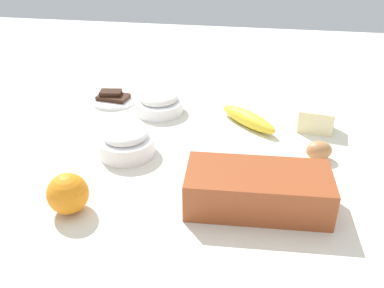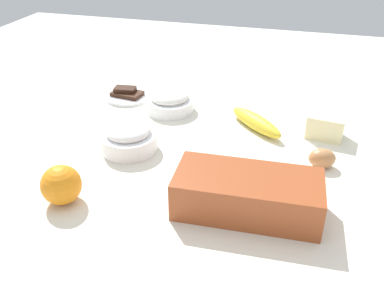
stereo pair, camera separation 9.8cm
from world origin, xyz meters
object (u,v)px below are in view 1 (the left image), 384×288
Objects in this scene: flour_bowl at (159,103)px; sugar_bowl at (127,140)px; banana at (248,119)px; chocolate_plate at (113,99)px; loaf_pan at (258,189)px; egg_near_butter at (319,150)px; butter_block at (316,119)px; orange_fruit at (68,194)px.

flour_bowl is 0.23m from sugar_bowl.
chocolate_plate is at bearing -12.54° from banana.
loaf_pan is 2.05× the size of flour_bowl.
flour_bowl is at bearing -96.27° from sugar_bowl.
banana is 0.22m from egg_near_butter.
butter_block is at bearing 174.65° from flour_bowl.
sugar_bowl is 0.45m from egg_near_butter.
chocolate_plate is (0.44, -0.44, -0.03)m from loaf_pan.
flour_bowl is at bearing -56.43° from loaf_pan.
banana is (0.03, -0.35, -0.02)m from loaf_pan.
sugar_bowl reaches higher than butter_block.
egg_near_butter is (-0.45, -0.04, -0.01)m from sugar_bowl.
sugar_bowl is at bearing 5.40° from egg_near_butter.
sugar_bowl is at bearing -29.82° from loaf_pan.
orange_fruit reaches higher than butter_block.
chocolate_plate is at bearing -8.28° from butter_block.
sugar_bowl is 1.70× the size of orange_fruit.
loaf_pan and orange_fruit have the same top height.
loaf_pan reaches higher than chocolate_plate.
loaf_pan is 2.08× the size of sugar_bowl.
loaf_pan is 3.53× the size of orange_fruit.
flour_bowl is 2.29× the size of egg_near_butter.
flour_bowl is 1.72× the size of orange_fruit.
loaf_pan reaches higher than flour_bowl.
butter_block is (-0.46, -0.19, -0.00)m from sugar_bowl.
orange_fruit reaches higher than sugar_bowl.
butter_block is at bearing -178.12° from banana.
chocolate_plate is (0.08, -0.51, -0.03)m from orange_fruit.
sugar_bowl reaches higher than banana.
orange_fruit reaches higher than banana.
butter_block is (-0.50, -0.42, -0.01)m from orange_fruit.
flour_bowl is 1.07× the size of chocolate_plate.
orange_fruit is at bearing 28.78° from egg_near_butter.
chocolate_plate is (0.41, -0.09, -0.01)m from banana.
egg_near_butter is at bearing 156.09° from flour_bowl.
banana is at bearing -87.38° from loaf_pan.
loaf_pan is 0.62m from chocolate_plate.
banana is 3.12× the size of egg_near_butter.
loaf_pan is 0.25m from egg_near_butter.
flour_bowl is 0.47m from orange_fruit.
butter_block is 1.48× the size of egg_near_butter.
flour_bowl is 1.01× the size of sugar_bowl.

